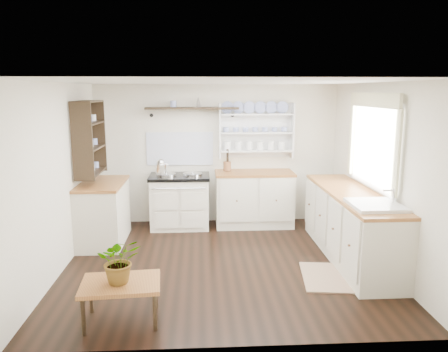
{
  "coord_description": "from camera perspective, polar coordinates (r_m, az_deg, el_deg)",
  "views": [
    {
      "loc": [
        -0.29,
        -5.34,
        2.19
      ],
      "look_at": [
        0.03,
        0.25,
        1.1
      ],
      "focal_mm": 35.0,
      "sensor_mm": 36.0,
      "label": 1
    }
  ],
  "objects": [
    {
      "name": "ceiling",
      "position": [
        5.35,
        -0.15,
        12.2
      ],
      "size": [
        4.0,
        3.8,
        0.01
      ],
      "primitive_type": "cube",
      "color": "white",
      "rests_on": "wall_back"
    },
    {
      "name": "floor_rug",
      "position": [
        5.49,
        13.16,
        -12.71
      ],
      "size": [
        0.65,
        0.91,
        0.02
      ],
      "primitive_type": "cube",
      "rotation": [
        0.0,
        0.0,
        -0.13
      ],
      "color": "#83654C",
      "rests_on": "floor"
    },
    {
      "name": "window",
      "position": [
        5.96,
        18.88,
        4.41
      ],
      "size": [
        0.08,
        1.55,
        1.22
      ],
      "color": "white",
      "rests_on": "wall_right"
    },
    {
      "name": "left_cabinets",
      "position": [
        6.63,
        -15.47,
        -4.52
      ],
      "size": [
        0.62,
        1.13,
        0.9
      ],
      "color": "#EFEACE",
      "rests_on": "floor"
    },
    {
      "name": "belfast_sink",
      "position": [
        5.28,
        19.09,
        -4.87
      ],
      "size": [
        0.55,
        0.6,
        0.45
      ],
      "color": "white",
      "rests_on": "right_cabinets"
    },
    {
      "name": "wall_left",
      "position": [
        5.7,
        -20.65,
        -0.21
      ],
      "size": [
        0.02,
        3.8,
        2.3
      ],
      "primitive_type": "cube",
      "color": "silver",
      "rests_on": "ground"
    },
    {
      "name": "high_shelf",
      "position": [
        7.12,
        -4.19,
        8.73
      ],
      "size": [
        1.5,
        0.29,
        0.16
      ],
      "color": "black",
      "rests_on": "wall_back"
    },
    {
      "name": "left_shelving",
      "position": [
        6.46,
        -17.19,
        4.85
      ],
      "size": [
        0.28,
        0.8,
        1.05
      ],
      "primitive_type": "cube",
      "color": "black",
      "rests_on": "wall_left"
    },
    {
      "name": "aga_cooker",
      "position": [
        7.13,
        -5.78,
        -3.24
      ],
      "size": [
        0.96,
        0.67,
        0.89
      ],
      "color": "white",
      "rests_on": "floor"
    },
    {
      "name": "utensil_crock",
      "position": [
        7.14,
        0.41,
        1.29
      ],
      "size": [
        0.12,
        0.12,
        0.14
      ],
      "primitive_type": "cylinder",
      "color": "brown",
      "rests_on": "back_cabinets"
    },
    {
      "name": "wall_back",
      "position": [
        7.32,
        -0.96,
        2.86
      ],
      "size": [
        4.0,
        0.02,
        2.3
      ],
      "primitive_type": "cube",
      "color": "silver",
      "rests_on": "ground"
    },
    {
      "name": "kettle",
      "position": [
        6.91,
        -8.23,
        1.29
      ],
      "size": [
        0.17,
        0.17,
        0.21
      ],
      "primitive_type": null,
      "color": "silver",
      "rests_on": "aga_cooker"
    },
    {
      "name": "center_table",
      "position": [
        4.41,
        -13.33,
        -13.86
      ],
      "size": [
        0.78,
        0.59,
        0.4
      ],
      "rotation": [
        0.0,
        0.0,
        0.08
      ],
      "color": "brown",
      "rests_on": "floor"
    },
    {
      "name": "back_cabinets",
      "position": [
        7.21,
        3.94,
        -2.89
      ],
      "size": [
        1.27,
        0.63,
        0.9
      ],
      "color": "#EFEACE",
      "rests_on": "floor"
    },
    {
      "name": "potted_plant",
      "position": [
        4.31,
        -13.49,
        -10.63
      ],
      "size": [
        0.47,
        0.43,
        0.44
      ],
      "primitive_type": "imported",
      "rotation": [
        0.0,
        0.0,
        0.24
      ],
      "color": "#3F7233",
      "rests_on": "center_table"
    },
    {
      "name": "floor",
      "position": [
        5.78,
        -0.14,
        -11.25
      ],
      "size": [
        4.0,
        3.8,
        0.01
      ],
      "primitive_type": "cube",
      "color": "black",
      "rests_on": "ground"
    },
    {
      "name": "right_cabinets",
      "position": [
        6.05,
        16.21,
        -6.06
      ],
      "size": [
        0.62,
        2.43,
        0.9
      ],
      "color": "#EFEACE",
      "rests_on": "floor"
    },
    {
      "name": "plate_rack",
      "position": [
        7.29,
        4.18,
        6.01
      ],
      "size": [
        1.2,
        0.22,
        0.9
      ],
      "color": "white",
      "rests_on": "wall_back"
    },
    {
      "name": "wall_right",
      "position": [
        5.9,
        19.63,
        0.22
      ],
      "size": [
        0.02,
        3.8,
        2.3
      ],
      "primitive_type": "cube",
      "color": "silver",
      "rests_on": "ground"
    }
  ]
}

